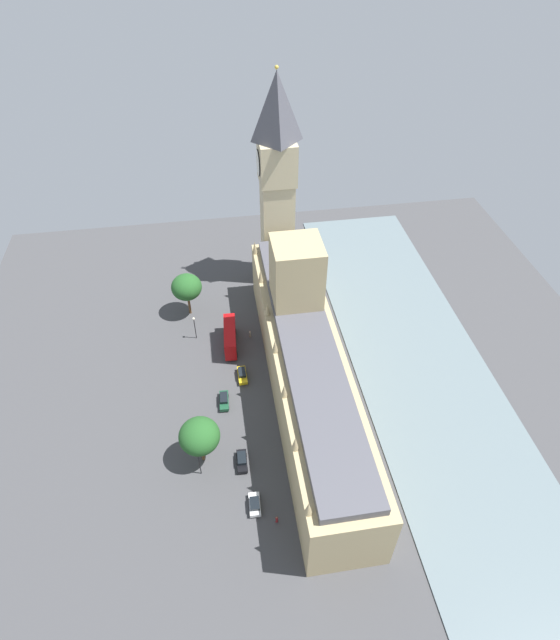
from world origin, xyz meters
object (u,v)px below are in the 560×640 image
Objects in this scene: plane_tree_by_river_gate at (187,287)px; street_lamp_kerbside at (194,324)px; car_white_near_tower at (255,504)px; street_lamp_slot_10 at (199,460)px; car_yellow_cab_far_end at (242,375)px; clock_tower at (277,182)px; pedestrian_trailing at (277,520)px; parliament_building at (305,359)px; plane_tree_opposite_hall at (199,436)px; pedestrian_midblock at (250,334)px; double_decker_bus_under_trees at (230,337)px; car_black_leading at (242,461)px; car_dark_green_corner at (224,400)px.

plane_tree_by_river_gate is 9.50m from street_lamp_kerbside.
street_lamp_slot_10 is at bearing 140.35° from car_white_near_tower.
car_yellow_cab_far_end is 25.20m from plane_tree_by_river_gate.
clock_tower is 33.67× the size of pedestrian_trailing.
parliament_building reaches higher than car_white_near_tower.
plane_tree_by_river_gate is at bearing 5.86° from pedestrian_trailing.
clock_tower is 8.21× the size of street_lamp_kerbside.
plane_tree_opposite_hall is 1.68× the size of street_lamp_slot_10.
parliament_building is at bearing 140.24° from street_lamp_kerbside.
pedestrian_trailing is (-3.23, 3.05, -0.21)m from car_white_near_tower.
parliament_building reaches higher than pedestrian_trailing.
car_white_near_tower is at bearing -98.43° from pedestrian_midblock.
car_white_near_tower is 0.41× the size of plane_tree_opposite_hall.
plane_tree_by_river_gate reaches higher than street_lamp_kerbside.
double_decker_bus_under_trees is 6.42× the size of pedestrian_midblock.
car_white_near_tower is (-1.28, 8.56, -0.00)m from car_black_leading.
double_decker_bus_under_trees is 41.77m from pedestrian_trailing.
double_decker_bus_under_trees is 29.23m from plane_tree_opposite_hall.
street_lamp_slot_10 is (7.31, 0.88, 3.35)m from car_black_leading.
street_lamp_slot_10 is (21.81, 54.61, -21.83)m from clock_tower.
car_dark_green_corner is 0.79× the size of street_lamp_kerbside.
street_lamp_slot_10 is at bearing 64.95° from car_yellow_cab_far_end.
pedestrian_midblock is at bearing -96.66° from car_black_leading.
car_black_leading is at bearing 100.67° from car_white_near_tower.
parliament_building reaches higher than car_yellow_cab_far_end.
double_decker_bus_under_trees is 15.78m from plane_tree_by_river_gate.
plane_tree_opposite_hall is (6.79, -1.96, 6.17)m from car_black_leading.
car_dark_green_corner is 0.48× the size of plane_tree_opposite_hall.
car_black_leading is 32.34m from pedestrian_midblock.
car_black_leading is (14.50, 53.74, -25.18)m from clock_tower.
car_yellow_cab_far_end is at bearing 69.68° from clock_tower.
street_lamp_kerbside is at bearing 7.00° from pedestrian_trailing.
parliament_building reaches higher than plane_tree_by_river_gate.
pedestrian_trailing is (10.00, 65.35, -25.39)m from clock_tower.
car_yellow_cab_far_end is (12.45, 33.62, -25.18)m from clock_tower.
street_lamp_slot_10 is (9.35, 21.00, 3.35)m from car_yellow_cab_far_end.
street_lamp_kerbside reaches higher than street_lamp_slot_10.
street_lamp_kerbside reaches higher than car_black_leading.
street_lamp_kerbside is at bearing 43.46° from clock_tower.
plane_tree_opposite_hall is 0.94× the size of plane_tree_by_river_gate.
car_yellow_cab_far_end is 3.11× the size of pedestrian_trailing.
clock_tower is at bearing 63.11° from pedestrian_midblock.
car_yellow_cab_far_end is at bearing 124.31° from street_lamp_kerbside.
car_yellow_cab_far_end and car_black_leading have the same top height.
parliament_building reaches higher than double_decker_bus_under_trees.
pedestrian_trailing is at bearing 93.39° from car_yellow_cab_far_end.
car_white_near_tower is at bearing 138.17° from street_lamp_slot_10.
clock_tower reaches higher than pedestrian_midblock.
pedestrian_trailing is 46.56m from street_lamp_kerbside.
car_black_leading is at bearing 163.91° from plane_tree_opposite_hall.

